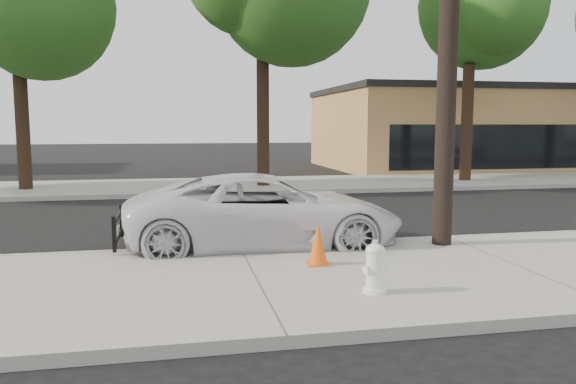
{
  "coord_description": "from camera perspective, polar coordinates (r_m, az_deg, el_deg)",
  "views": [
    {
      "loc": [
        -1.08,
        -11.87,
        2.28
      ],
      "look_at": [
        1.04,
        -1.42,
        1.0
      ],
      "focal_mm": 35.0,
      "sensor_mm": 36.0,
      "label": 1
    }
  ],
  "objects": [
    {
      "name": "ground",
      "position": [
        12.13,
        -6.15,
        -4.03
      ],
      "size": [
        120.0,
        120.0,
        0.0
      ],
      "primitive_type": "plane",
      "color": "black",
      "rests_on": "ground"
    },
    {
      "name": "near_sidewalk",
      "position": [
        7.96,
        -3.25,
        -9.25
      ],
      "size": [
        90.0,
        4.4,
        0.15
      ],
      "primitive_type": "cube",
      "color": "gray",
      "rests_on": "ground"
    },
    {
      "name": "far_sidewalk",
      "position": [
        20.52,
        -8.35,
        0.59
      ],
      "size": [
        90.0,
        5.0,
        0.15
      ],
      "primitive_type": "cube",
      "color": "gray",
      "rests_on": "ground"
    },
    {
      "name": "curb_near",
      "position": [
        10.07,
        -5.04,
        -5.83
      ],
      "size": [
        90.0,
        0.12,
        0.16
      ],
      "primitive_type": "cube",
      "color": "#9E9B93",
      "rests_on": "ground"
    },
    {
      "name": "building_main",
      "position": [
        32.69,
        20.18,
        5.92
      ],
      "size": [
        18.0,
        10.0,
        4.0
      ],
      "primitive_type": "cube",
      "color": "tan",
      "rests_on": "ground"
    },
    {
      "name": "tree_b",
      "position": [
        20.85,
        -25.5,
        16.89
      ],
      "size": [
        4.34,
        4.2,
        8.45
      ],
      "color": "black",
      "rests_on": "far_sidewalk"
    },
    {
      "name": "tree_d",
      "position": [
        23.17,
        18.71,
        16.64
      ],
      "size": [
        4.5,
        4.35,
        8.75
      ],
      "color": "black",
      "rests_on": "far_sidewalk"
    },
    {
      "name": "police_cruiser",
      "position": [
        10.32,
        -2.34,
        -1.99
      ],
      "size": [
        5.08,
        2.47,
        1.39
      ],
      "primitive_type": "imported",
      "rotation": [
        0.0,
        0.0,
        1.54
      ],
      "color": "silver",
      "rests_on": "ground"
    },
    {
      "name": "fire_hydrant",
      "position": [
        7.28,
        8.82,
        -7.73
      ],
      "size": [
        0.34,
        0.31,
        0.64
      ],
      "rotation": [
        0.0,
        0.0,
        0.37
      ],
      "color": "white",
      "rests_on": "near_sidewalk"
    },
    {
      "name": "traffic_cone",
      "position": [
        8.62,
        3.07,
        -5.33
      ],
      "size": [
        0.36,
        0.36,
        0.65
      ],
      "rotation": [
        0.0,
        0.0,
        -0.08
      ],
      "color": "#F95A0D",
      "rests_on": "near_sidewalk"
    }
  ]
}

